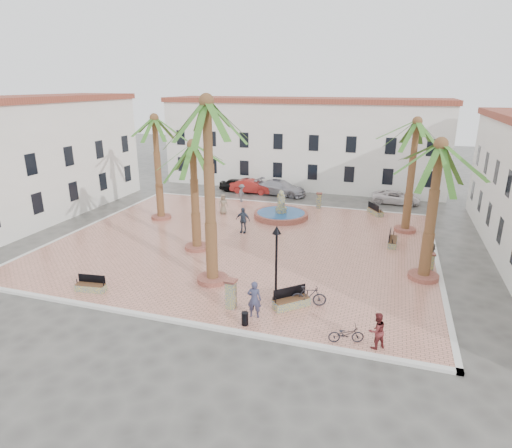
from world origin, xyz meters
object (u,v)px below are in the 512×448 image
(lamppost_s, at_px, (276,251))
(palm_nw, at_px, (155,130))
(palm_s, at_px, (207,122))
(car_black, at_px, (238,185))
(bollard_se, at_px, (231,293))
(pedestrian_north, at_px, (242,193))
(bollard_n, at_px, (319,200))
(bollard_e, at_px, (430,263))
(pedestrian_east, at_px, (430,256))
(lamppost_e, at_px, (431,214))
(palm_sw, at_px, (193,158))
(litter_bin, at_px, (245,319))
(car_white, at_px, (396,197))
(car_red, at_px, (251,186))
(car_silver, at_px, (281,188))
(bench_se, at_px, (291,302))
(bench_ne, at_px, (375,211))
(bench_s, at_px, (91,287))
(palm_ne, at_px, (416,134))
(palm_e, at_px, (439,161))
(fountain, at_px, (281,214))
(pedestrian_fountain_b, at_px, (243,220))
(cyclist_a, at_px, (254,299))
(bench_e, at_px, (392,241))
(cyclist_b, at_px, (377,331))
(bicycle_a, at_px, (346,334))
(pedestrian_fountain_a, at_px, (223,204))

(lamppost_s, bearing_deg, palm_nw, 139.86)
(palm_s, height_order, car_black, palm_s)
(bollard_se, bearing_deg, pedestrian_north, 108.07)
(lamppost_s, distance_m, bollard_n, 18.22)
(palm_nw, xyz_separation_m, palm_s, (8.88, -9.77, 1.59))
(bollard_se, distance_m, bollard_e, 12.38)
(palm_nw, bearing_deg, pedestrian_east, -11.21)
(bollard_e, bearing_deg, lamppost_e, 90.00)
(palm_sw, xyz_separation_m, litter_bin, (6.33, -8.21, -5.91))
(car_white, bearing_deg, bollard_e, -172.41)
(car_red, bearing_deg, bollard_n, -118.40)
(palm_s, relative_size, car_silver, 1.96)
(litter_bin, xyz_separation_m, car_silver, (-4.79, 24.97, 0.29))
(bench_se, height_order, car_black, car_black)
(bench_ne, height_order, pedestrian_north, pedestrian_north)
(bench_s, distance_m, pedestrian_east, 19.83)
(car_black, bearing_deg, palm_ne, -119.65)
(bench_se, xyz_separation_m, car_red, (-9.61, 22.54, 0.28))
(palm_e, bearing_deg, fountain, 140.45)
(lamppost_e, distance_m, car_silver, 18.44)
(palm_s, relative_size, car_black, 2.66)
(bench_ne, distance_m, bollard_n, 5.04)
(bollard_n, height_order, car_black, bollard_n)
(lamppost_e, distance_m, car_white, 12.99)
(bollard_n, height_order, pedestrian_fountain_b, pedestrian_fountain_b)
(car_red, bearing_deg, lamppost_s, -159.57)
(palm_ne, distance_m, bench_ne, 8.38)
(palm_sw, bearing_deg, pedestrian_fountain_b, 65.78)
(car_black, bearing_deg, palm_nw, 164.92)
(bench_se, bearing_deg, cyclist_a, -178.21)
(bench_e, relative_size, pedestrian_fountain_b, 0.97)
(litter_bin, bearing_deg, palm_ne, 66.13)
(palm_e, bearing_deg, cyclist_a, -138.47)
(car_white, bearing_deg, bollard_se, 162.30)
(litter_bin, distance_m, pedestrian_north, 22.13)
(bench_e, bearing_deg, cyclist_b, -179.99)
(bollard_se, xyz_separation_m, bollard_e, (9.80, 7.57, -0.16))
(palm_sw, xyz_separation_m, bollard_e, (14.94, 0.66, -5.59))
(bollard_se, relative_size, bicycle_a, 1.00)
(fountain, relative_size, litter_bin, 7.14)
(pedestrian_fountain_b, height_order, car_white, pedestrian_fountain_b)
(pedestrian_fountain_a, bearing_deg, bench_ne, -23.53)
(palm_s, relative_size, palm_ne, 1.20)
(palm_e, xyz_separation_m, pedestrian_fountain_a, (-15.93, 8.47, -5.95))
(bench_ne, distance_m, lamppost_e, 9.01)
(litter_bin, bearing_deg, bench_ne, 76.52)
(lamppost_s, height_order, litter_bin, lamppost_s)
(bench_se, distance_m, bollard_se, 3.09)
(palm_sw, relative_size, pedestrian_north, 4.41)
(palm_nw, xyz_separation_m, bollard_e, (20.80, -4.76, -6.69))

